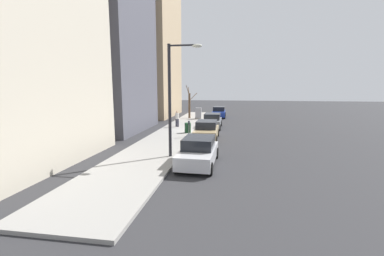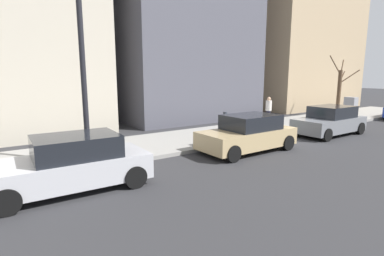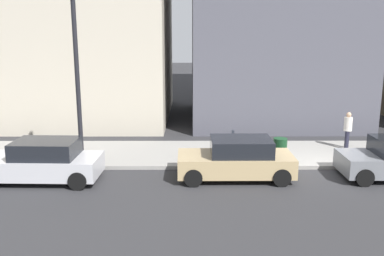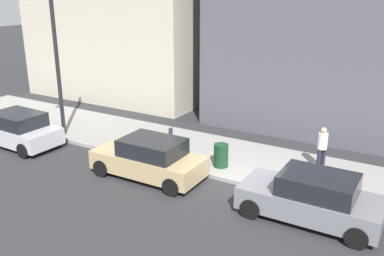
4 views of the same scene
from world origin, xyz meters
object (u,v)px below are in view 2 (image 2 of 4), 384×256
(parked_car_silver, at_px, (72,164))
(utility_box, at_px, (350,107))
(trash_bin, at_px, (249,126))
(streetlamp, at_px, (84,47))
(parked_car_grey, at_px, (330,121))
(parking_meter, at_px, (225,123))
(parked_car_tan, at_px, (248,134))
(pedestrian_near_meter, at_px, (269,109))
(bare_tree, at_px, (339,90))

(parked_car_silver, relative_size, utility_box, 2.97)
(trash_bin, bearing_deg, parked_car_silver, 103.56)
(streetlamp, bearing_deg, utility_box, -86.85)
(parked_car_grey, height_order, parking_meter, parked_car_grey)
(parked_car_tan, height_order, streetlamp, streetlamp)
(trash_bin, bearing_deg, parked_car_tan, 133.88)
(parked_car_silver, xyz_separation_m, utility_box, (2.57, -19.42, 0.11))
(parking_meter, height_order, pedestrian_near_meter, pedestrian_near_meter)
(utility_box, xyz_separation_m, streetlamp, (-1.02, 18.47, 3.17))
(parked_car_grey, distance_m, parking_meter, 6.20)
(parked_car_grey, relative_size, bare_tree, 0.97)
(parked_car_silver, height_order, parking_meter, parked_car_silver)
(parked_car_silver, height_order, pedestrian_near_meter, pedestrian_near_meter)
(parked_car_tan, bearing_deg, streetlamp, 77.62)
(parked_car_grey, bearing_deg, streetlamp, 84.07)
(parked_car_grey, bearing_deg, utility_box, -70.00)
(parking_meter, xyz_separation_m, streetlamp, (-0.17, 6.07, 3.04))
(parked_car_silver, bearing_deg, streetlamp, -29.50)
(parked_car_grey, relative_size, streetlamp, 0.65)
(parked_car_grey, xyz_separation_m, parked_car_silver, (-0.27, 13.03, 0.00))
(utility_box, bearing_deg, pedestrian_near_meter, 79.40)
(parked_car_tan, relative_size, parking_meter, 3.12)
(parked_car_grey, xyz_separation_m, pedestrian_near_meter, (3.62, 0.65, 0.35))
(parking_meter, distance_m, bare_tree, 13.29)
(parked_car_tan, distance_m, bare_tree, 13.61)
(parking_meter, bearing_deg, bare_tree, -80.69)
(parked_car_tan, xyz_separation_m, trash_bin, (1.91, -1.98, -0.14))
(bare_tree, bearing_deg, trash_bin, 98.69)
(streetlamp, bearing_deg, pedestrian_near_meter, -78.47)
(parked_car_silver, relative_size, pedestrian_near_meter, 2.56)
(bare_tree, bearing_deg, parked_car_silver, 100.90)
(utility_box, height_order, trash_bin, utility_box)
(bare_tree, xyz_separation_m, trash_bin, (-1.69, 11.08, -1.41))
(parked_car_silver, distance_m, pedestrian_near_meter, 12.98)
(parking_meter, bearing_deg, pedestrian_near_meter, -68.02)
(parked_car_grey, height_order, parked_car_silver, same)
(parked_car_tan, distance_m, parked_car_silver, 7.03)
(parked_car_grey, xyz_separation_m, parking_meter, (1.45, 6.02, 0.24))
(parked_car_silver, distance_m, utility_box, 19.59)
(parked_car_grey, relative_size, parked_car_tan, 1.00)
(streetlamp, relative_size, bare_tree, 1.49)
(parked_car_grey, height_order, streetlamp, streetlamp)
(parked_car_silver, xyz_separation_m, streetlamp, (1.56, -0.94, 3.28))
(trash_bin, bearing_deg, utility_box, -87.80)
(parked_car_grey, relative_size, pedestrian_near_meter, 2.53)
(bare_tree, relative_size, trash_bin, 4.84)
(parked_car_grey, relative_size, utility_box, 2.94)
(bare_tree, height_order, trash_bin, bare_tree)
(streetlamp, height_order, pedestrian_near_meter, streetlamp)
(streetlamp, bearing_deg, parked_car_grey, -96.08)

